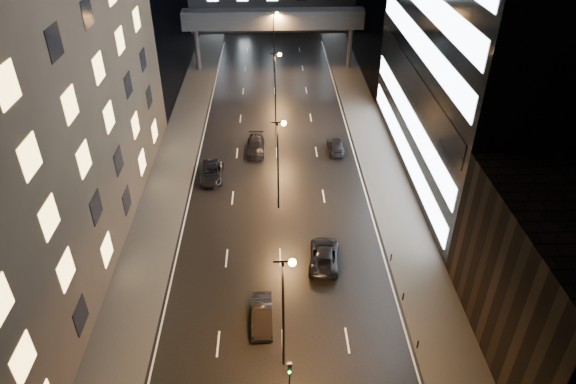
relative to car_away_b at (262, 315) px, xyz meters
name	(u,v)px	position (x,y,z in m)	size (l,w,h in m)	color
ground	(277,152)	(1.62, 27.88, -0.77)	(160.00, 160.00, 0.00)	black
sidewalk_left	(171,175)	(-10.88, 22.88, -0.70)	(5.00, 110.00, 0.15)	#383533
sidewalk_right	(383,171)	(14.12, 22.88, -0.70)	(5.00, 110.00, 0.15)	#383533
building_right_low	(567,289)	(21.62, -3.12, 5.23)	(10.00, 18.00, 12.00)	black
skybridge	(273,20)	(1.62, 57.88, 7.57)	(30.00, 3.00, 10.00)	#333335
traffic_signal_near	(289,378)	(1.92, -7.63, 2.32)	(0.28, 0.34, 4.40)	black
bollard_row	(426,373)	(11.82, -5.62, -0.32)	(0.12, 25.12, 0.90)	black
streetlight_near	(286,301)	(1.78, -4.12, 5.72)	(1.45, 0.50, 10.15)	black
streetlight_mid_a	(280,154)	(1.78, 15.88, 5.72)	(1.45, 0.50, 10.15)	black
streetlight_mid_b	(276,80)	(1.78, 35.88, 5.72)	(1.45, 0.50, 10.15)	black
streetlight_far	(275,35)	(1.78, 55.88, 5.72)	(1.45, 0.50, 10.15)	black
car_away_b	(262,315)	(0.00, 0.00, 0.00)	(1.64, 4.70, 1.55)	black
car_away_c	(212,173)	(-5.97, 22.01, -0.01)	(2.52, 5.48, 1.52)	black
car_away_d	(256,146)	(-1.03, 28.27, 0.02)	(2.22, 5.46, 1.58)	black
car_toward_a	(324,255)	(5.65, 7.05, 0.02)	(2.63, 5.70, 1.59)	black
car_toward_b	(336,146)	(9.07, 28.07, -0.07)	(1.97, 4.86, 1.41)	black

